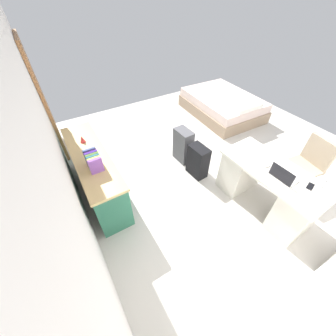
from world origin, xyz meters
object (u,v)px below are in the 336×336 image
(suitcase_spare_grey, at_px, (183,146))
(computer_mouse, at_px, (267,165))
(credenza, at_px, (96,174))
(desk_lamp, at_px, (323,180))
(bed, at_px, (222,105))
(suitcase_black, at_px, (198,161))
(office_chair, at_px, (303,169))
(desk, at_px, (267,188))
(cell_phone_near_laptop, at_px, (310,186))
(laptop, at_px, (283,176))
(figurine_small, at_px, (82,139))

(suitcase_spare_grey, bearing_deg, computer_mouse, -167.16)
(credenza, height_order, desk_lamp, desk_lamp)
(bed, relative_size, suitcase_black, 3.28)
(office_chair, height_order, bed, office_chair)
(desk, bearing_deg, office_chair, -93.48)
(desk, height_order, suitcase_spare_grey, desk)
(suitcase_spare_grey, height_order, cell_phone_near_laptop, cell_phone_near_laptop)
(computer_mouse, relative_size, desk_lamp, 0.29)
(suitcase_spare_grey, bearing_deg, cell_phone_near_laptop, -167.05)
(laptop, relative_size, computer_mouse, 3.17)
(suitcase_spare_grey, distance_m, cell_phone_near_laptop, 2.07)
(cell_phone_near_laptop, bearing_deg, desk, 1.96)
(suitcase_spare_grey, distance_m, figurine_small, 1.74)
(suitcase_black, height_order, suitcase_spare_grey, suitcase_spare_grey)
(office_chair, height_order, suitcase_black, office_chair)
(figurine_small, bearing_deg, credenza, -179.74)
(bed, xyz_separation_m, figurine_small, (-0.61, 3.48, 0.60))
(bed, relative_size, desk_lamp, 5.65)
(desk_lamp, distance_m, figurine_small, 3.18)
(desk, distance_m, cell_phone_near_laptop, 0.57)
(computer_mouse, xyz_separation_m, desk_lamp, (-0.62, -0.05, 0.24))
(figurine_small, bearing_deg, desk, -132.66)
(bed, distance_m, desk_lamp, 3.41)
(computer_mouse, height_order, desk_lamp, desk_lamp)
(computer_mouse, relative_size, figurine_small, 0.91)
(figurine_small, bearing_deg, office_chair, -124.39)
(desk, distance_m, desk_lamp, 0.80)
(suitcase_black, bearing_deg, office_chair, -135.95)
(credenza, distance_m, suitcase_spare_grey, 1.62)
(credenza, xyz_separation_m, figurine_small, (0.34, 0.00, 0.45))
(office_chair, distance_m, computer_mouse, 0.89)
(office_chair, bearing_deg, laptop, 96.66)
(desk, relative_size, credenza, 0.81)
(office_chair, distance_m, suitcase_black, 1.66)
(suitcase_black, relative_size, suitcase_spare_grey, 0.91)
(suitcase_black, distance_m, cell_phone_near_laptop, 1.65)
(desk, bearing_deg, figurine_small, 47.34)
(cell_phone_near_laptop, bearing_deg, bed, -38.89)
(suitcase_black, xyz_separation_m, figurine_small, (0.84, 1.61, 0.55))
(desk, bearing_deg, credenza, 52.91)
(desk_lamp, bearing_deg, credenza, 45.14)
(laptop, bearing_deg, suitcase_black, 17.59)
(laptop, xyz_separation_m, figurine_small, (2.04, 2.00, 0.05))
(laptop, xyz_separation_m, desk_lamp, (-0.36, -0.08, 0.21))
(desk_lamp, bearing_deg, suitcase_black, 16.41)
(laptop, bearing_deg, office_chair, -83.34)
(office_chair, height_order, suitcase_spare_grey, office_chair)
(desk, xyz_separation_m, bed, (2.51, -1.42, -0.14))
(office_chair, height_order, desk_lamp, desk_lamp)
(laptop, distance_m, computer_mouse, 0.27)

